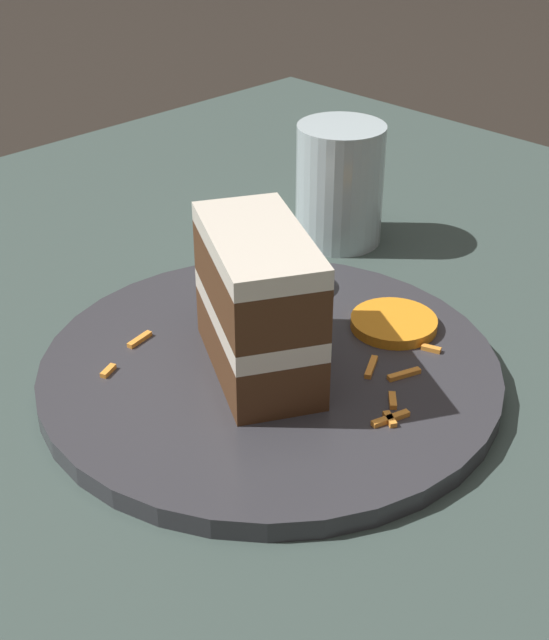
# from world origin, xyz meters

# --- Properties ---
(ground_plane) EXTENTS (6.00, 6.00, 0.00)m
(ground_plane) POSITION_xyz_m (0.00, 0.00, 0.00)
(ground_plane) COLOR black
(ground_plane) RESTS_ON ground
(dining_table) EXTENTS (1.03, 0.94, 0.04)m
(dining_table) POSITION_xyz_m (0.00, 0.00, 0.02)
(dining_table) COLOR #384742
(dining_table) RESTS_ON ground
(plate) EXTENTS (0.28, 0.28, 0.01)m
(plate) POSITION_xyz_m (-0.02, 0.00, 0.04)
(plate) COLOR #333338
(plate) RESTS_ON dining_table
(cake_slice) EXTENTS (0.10, 0.12, 0.09)m
(cake_slice) POSITION_xyz_m (-0.01, 0.00, 0.09)
(cake_slice) COLOR #4C2D19
(cake_slice) RESTS_ON plate
(cream_dollop) EXTENTS (0.06, 0.05, 0.04)m
(cream_dollop) POSITION_xyz_m (-0.08, -0.06, 0.07)
(cream_dollop) COLOR silver
(cream_dollop) RESTS_ON plate
(orange_garnish) EXTENTS (0.06, 0.06, 0.01)m
(orange_garnish) POSITION_xyz_m (-0.10, 0.03, 0.05)
(orange_garnish) COLOR orange
(orange_garnish) RESTS_ON plate
(carrot_shreds_scatter) EXTENTS (0.17, 0.18, 0.00)m
(carrot_shreds_scatter) POSITION_xyz_m (-0.03, 0.03, 0.05)
(carrot_shreds_scatter) COLOR orange
(carrot_shreds_scatter) RESTS_ON plate
(drinking_glass) EXTENTS (0.07, 0.07, 0.10)m
(drinking_glass) POSITION_xyz_m (-0.20, -0.10, 0.08)
(drinking_glass) COLOR silver
(drinking_glass) RESTS_ON dining_table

